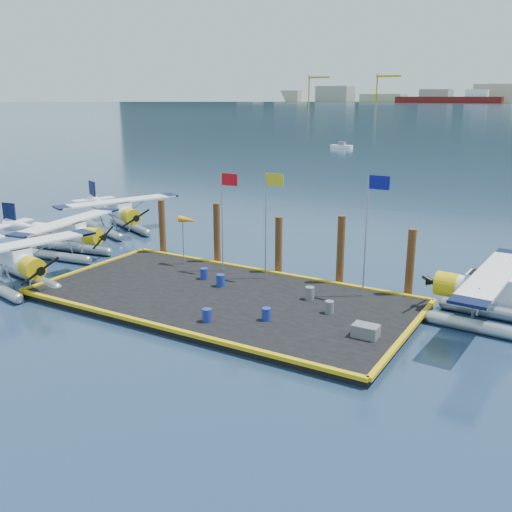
{
  "coord_description": "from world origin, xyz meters",
  "views": [
    {
      "loc": [
        16.21,
        -23.96,
        10.77
      ],
      "look_at": [
        0.92,
        2.0,
        2.26
      ],
      "focal_mm": 40.0,
      "sensor_mm": 36.0,
      "label": 1
    }
  ],
  "objects": [
    {
      "name": "flagpole_blue",
      "position": [
        6.7,
        3.8,
        4.69
      ],
      "size": [
        1.14,
        0.08,
        6.5
      ],
      "color": "#97979F",
      "rests_on": "dock"
    },
    {
      "name": "piling_1",
      "position": [
        -4.0,
        5.4,
        2.1
      ],
      "size": [
        0.44,
        0.44,
        4.2
      ],
      "primitive_type": "cylinder",
      "color": "#452A13",
      "rests_on": "ground"
    },
    {
      "name": "piling_4",
      "position": [
        8.5,
        5.4,
        2.0
      ],
      "size": [
        0.44,
        0.44,
        4.0
      ],
      "primitive_type": "cylinder",
      "color": "#452A13",
      "rests_on": "ground"
    },
    {
      "name": "piling_0",
      "position": [
        -8.5,
        5.4,
        2.0
      ],
      "size": [
        0.44,
        0.44,
        4.0
      ],
      "primitive_type": "cylinder",
      "color": "#452A13",
      "rests_on": "ground"
    },
    {
      "name": "crate",
      "position": [
        8.51,
        -1.27,
        0.69
      ],
      "size": [
        1.15,
        0.76,
        0.57
      ],
      "primitive_type": "cube",
      "color": "slate",
      "rests_on": "dock"
    },
    {
      "name": "seaplane_a",
      "position": [
        -11.84,
        -4.03,
        1.53
      ],
      "size": [
        9.09,
        9.89,
        3.5
      ],
      "rotation": [
        0.0,
        0.0,
        -1.78
      ],
      "color": "#969DA4",
      "rests_on": "ground"
    },
    {
      "name": "dock",
      "position": [
        0.0,
        0.0,
        0.2
      ],
      "size": [
        20.0,
        10.0,
        0.4
      ],
      "primitive_type": "cube",
      "color": "black",
      "rests_on": "ground"
    },
    {
      "name": "flagpole_red",
      "position": [
        -2.29,
        3.8,
        4.4
      ],
      "size": [
        1.14,
        0.08,
        6.0
      ],
      "color": "#97979F",
      "rests_on": "dock"
    },
    {
      "name": "dock_bumpers",
      "position": [
        0.0,
        0.0,
        0.49
      ],
      "size": [
        20.25,
        10.25,
        0.18
      ],
      "primitive_type": null,
      "color": "gold",
      "rests_on": "dock"
    },
    {
      "name": "seaplane_d",
      "position": [
        13.28,
        3.83,
        1.56
      ],
      "size": [
        9.13,
        10.06,
        3.57
      ],
      "rotation": [
        0.0,
        0.0,
        1.51
      ],
      "color": "#969DA4",
      "rests_on": "ground"
    },
    {
      "name": "seaplane_c",
      "position": [
        -16.48,
        9.37,
        1.56
      ],
      "size": [
        9.37,
        9.88,
        3.59
      ],
      "rotation": [
        0.0,
        0.0,
        -1.96
      ],
      "color": "#969DA4",
      "rests_on": "ground"
    },
    {
      "name": "windsock",
      "position": [
        -5.03,
        3.8,
        3.23
      ],
      "size": [
        1.4,
        0.44,
        3.12
      ],
      "color": "#97979F",
      "rests_on": "dock"
    },
    {
      "name": "drum_4",
      "position": [
        5.96,
        0.57,
        0.71
      ],
      "size": [
        0.44,
        0.44,
        0.63
      ],
      "primitive_type": "cylinder",
      "color": "slate",
      "rests_on": "dock"
    },
    {
      "name": "flagpole_yellow",
      "position": [
        0.7,
        3.8,
        4.51
      ],
      "size": [
        1.14,
        0.08,
        6.2
      ],
      "color": "#97979F",
      "rests_on": "dock"
    },
    {
      "name": "piling_3",
      "position": [
        4.5,
        5.4,
        2.15
      ],
      "size": [
        0.44,
        0.44,
        4.3
      ],
      "primitive_type": "cylinder",
      "color": "#452A13",
      "rests_on": "ground"
    },
    {
      "name": "drum_3",
      "position": [
        1.39,
        -3.38,
        0.72
      ],
      "size": [
        0.45,
        0.45,
        0.64
      ],
      "primitive_type": "cylinder",
      "color": "navy",
      "rests_on": "dock"
    },
    {
      "name": "drum_5",
      "position": [
        -0.96,
        1.26,
        0.74
      ],
      "size": [
        0.49,
        0.49,
        0.69
      ],
      "primitive_type": "cylinder",
      "color": "navy",
      "rests_on": "dock"
    },
    {
      "name": "drum_0",
      "position": [
        -2.55,
        1.89,
        0.72
      ],
      "size": [
        0.46,
        0.46,
        0.65
      ],
      "primitive_type": "cylinder",
      "color": "navy",
      "rests_on": "dock"
    },
    {
      "name": "piling_2",
      "position": [
        0.5,
        5.4,
        1.9
      ],
      "size": [
        0.44,
        0.44,
        3.8
      ],
      "primitive_type": "cylinder",
      "color": "#452A13",
      "rests_on": "ground"
    },
    {
      "name": "seaplane_b",
      "position": [
        -14.5,
        2.18,
        1.49
      ],
      "size": [
        8.77,
        9.66,
        3.41
      ],
      "rotation": [
        0.0,
        0.0,
        -1.44
      ],
      "color": "#969DA4",
      "rests_on": "ground"
    },
    {
      "name": "ground",
      "position": [
        0.0,
        0.0,
        0.0
      ],
      "size": [
        4000.0,
        4000.0,
        0.0
      ],
      "primitive_type": "plane",
      "color": "#182A48",
      "rests_on": "ground"
    },
    {
      "name": "drum_2",
      "position": [
        4.27,
        1.88,
        0.74
      ],
      "size": [
        0.48,
        0.48,
        0.68
      ],
      "primitive_type": "cylinder",
      "color": "slate",
      "rests_on": "dock"
    },
    {
      "name": "drum_1",
      "position": [
        3.73,
        -1.81,
        0.71
      ],
      "size": [
        0.44,
        0.44,
        0.61
      ],
      "primitive_type": "cylinder",
      "color": "navy",
      "rests_on": "dock"
    }
  ]
}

